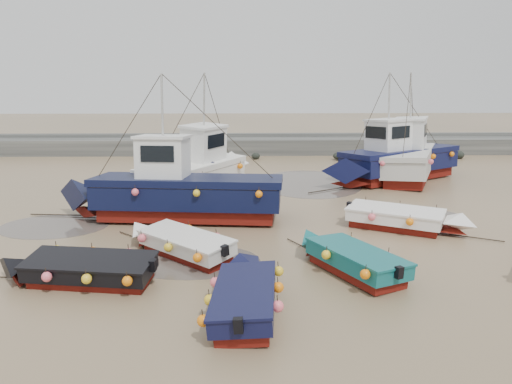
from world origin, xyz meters
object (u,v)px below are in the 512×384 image
cabin_boat_0 (174,190)px  cabin_boat_1 (199,170)px  cabin_boat_2 (393,159)px  dinghy_0 (180,240)px  dinghy_2 (349,255)px  dinghy_4 (79,266)px  dinghy_5 (404,217)px  person (212,197)px  dinghy_1 (247,291)px  cabin_boat_3 (411,156)px

cabin_boat_0 → cabin_boat_1: same height
cabin_boat_2 → dinghy_0: bearing=106.9°
dinghy_2 → dinghy_4: size_ratio=0.86×
cabin_boat_1 → dinghy_5: bearing=-2.0°
dinghy_2 → person: (-5.06, 9.87, -0.55)m
dinghy_5 → cabin_boat_0: cabin_boat_0 is taller
dinghy_0 → cabin_boat_1: size_ratio=0.56×
cabin_boat_1 → cabin_boat_2: size_ratio=0.89×
dinghy_1 → dinghy_2: (3.29, 2.63, 0.00)m
cabin_boat_3 → dinghy_4: bearing=-111.2°
dinghy_1 → cabin_boat_2: size_ratio=0.60×
cabin_boat_3 → person: cabin_boat_3 is taller
cabin_boat_1 → dinghy_1: bearing=-47.4°
dinghy_1 → cabin_boat_2: bearing=66.2°
dinghy_1 → person: bearing=102.3°
cabin_boat_0 → person: size_ratio=6.09×
dinghy_0 → cabin_boat_0: cabin_boat_0 is taller
cabin_boat_0 → cabin_boat_1: (0.74, 4.23, 0.06)m
dinghy_0 → dinghy_1: bearing=-108.8°
dinghy_0 → cabin_boat_1: 8.73m
cabin_boat_2 → dinghy_1: bearing=121.4°
cabin_boat_2 → cabin_boat_3: 1.28m
dinghy_1 → cabin_boat_1: 13.19m
dinghy_0 → dinghy_5: 9.22m
dinghy_4 → person: size_ratio=3.32×
dinghy_0 → cabin_boat_1: (-0.06, 8.70, 0.81)m
dinghy_5 → cabin_boat_1: cabin_boat_1 is taller
cabin_boat_3 → dinghy_5: bearing=-85.0°
dinghy_4 → cabin_boat_1: bearing=-5.6°
cabin_boat_0 → cabin_boat_2: size_ratio=1.16×
person → dinghy_1: bearing=61.5°
dinghy_1 → dinghy_4: same height
dinghy_2 → cabin_boat_2: size_ratio=0.55×
dinghy_0 → cabin_boat_2: size_ratio=0.50×
dinghy_1 → cabin_boat_1: (-2.41, 12.94, 0.81)m
dinghy_2 → dinghy_4: 8.44m
dinghy_5 → cabin_boat_1: (-8.87, 5.99, 0.81)m
dinghy_0 → cabin_boat_1: bearing=42.6°
dinghy_0 → dinghy_2: size_ratio=0.91×
dinghy_5 → cabin_boat_1: bearing=-96.6°
dinghy_4 → cabin_boat_2: cabin_boat_2 is taller
cabin_boat_1 → person: cabin_boat_1 is taller
cabin_boat_2 → cabin_boat_0: bearing=91.9°
dinghy_0 → dinghy_2: same height
dinghy_4 → cabin_boat_2: bearing=-35.7°
dinghy_1 → cabin_boat_3: size_ratio=0.68×
dinghy_2 → cabin_boat_3: size_ratio=0.61×
dinghy_1 → person: dinghy_1 is taller
dinghy_2 → cabin_boat_1: cabin_boat_1 is taller
dinghy_0 → person: 8.29m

